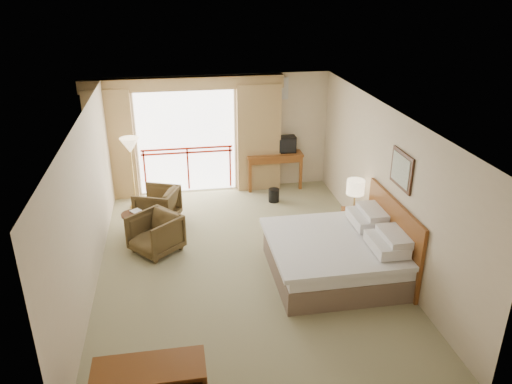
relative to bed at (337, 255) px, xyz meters
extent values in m
plane|color=#86815A|center=(-1.50, 0.60, -0.38)|extent=(7.00, 7.00, 0.00)
plane|color=white|center=(-1.50, 0.60, 2.32)|extent=(7.00, 7.00, 0.00)
plane|color=beige|center=(-1.50, 4.10, 0.97)|extent=(5.00, 0.00, 5.00)
plane|color=beige|center=(-1.50, -2.90, 0.97)|extent=(5.00, 0.00, 5.00)
plane|color=beige|center=(-4.00, 0.60, 0.97)|extent=(0.00, 7.00, 7.00)
plane|color=beige|center=(1.00, 0.60, 0.97)|extent=(0.00, 7.00, 7.00)
plane|color=white|center=(-2.30, 4.08, 0.82)|extent=(2.40, 0.00, 2.40)
cube|color=#A3210E|center=(-2.30, 4.06, 0.57)|extent=(2.09, 0.03, 0.04)
cube|color=#A3210E|center=(-2.30, 4.06, 0.67)|extent=(2.09, 0.03, 0.04)
cube|color=#A3210E|center=(-3.29, 4.06, 0.17)|extent=(0.04, 0.03, 1.00)
cube|color=#A3210E|center=(-2.30, 4.06, 0.17)|extent=(0.04, 0.03, 1.00)
cube|color=#A3210E|center=(-1.31, 4.06, 0.17)|extent=(0.04, 0.03, 1.00)
cube|color=olive|center=(-3.95, 3.95, 0.87)|extent=(1.00, 0.26, 2.50)
cube|color=olive|center=(-0.65, 3.95, 0.87)|extent=(1.00, 0.26, 2.50)
cube|color=olive|center=(-2.30, 3.98, 2.17)|extent=(4.40, 0.22, 0.28)
cube|color=silver|center=(-0.20, 4.07, 1.97)|extent=(0.50, 0.04, 0.50)
cube|color=brown|center=(-0.05, 0.00, -0.18)|extent=(2.05, 2.00, 0.40)
cube|color=white|center=(-0.05, 0.00, 0.12)|extent=(2.01, 1.96, 0.22)
cube|color=white|center=(-0.10, 0.00, 0.25)|extent=(2.09, 2.06, 0.08)
cube|color=white|center=(0.65, -0.45, 0.40)|extent=(0.50, 0.75, 0.18)
cube|color=white|center=(0.65, 0.45, 0.40)|extent=(0.50, 0.75, 0.18)
cube|color=white|center=(0.78, -0.45, 0.52)|extent=(0.40, 0.70, 0.14)
cube|color=white|center=(0.78, 0.45, 0.52)|extent=(0.40, 0.70, 0.14)
cube|color=brown|center=(0.96, 0.00, 0.27)|extent=(0.06, 2.10, 1.30)
cube|color=black|center=(0.98, 0.00, 1.47)|extent=(0.03, 0.72, 0.60)
cube|color=silver|center=(0.96, 0.00, 1.47)|extent=(0.01, 0.60, 0.48)
cube|color=brown|center=(0.74, 1.22, -0.10)|extent=(0.42, 0.49, 0.56)
cylinder|color=tan|center=(0.74, 1.27, 0.22)|extent=(0.14, 0.14, 0.04)
cylinder|color=tan|center=(0.74, 1.27, 0.40)|extent=(0.03, 0.03, 0.36)
cylinder|color=#FFE5B2|center=(0.74, 1.27, 0.66)|extent=(0.34, 0.34, 0.28)
cube|color=black|center=(0.69, 1.07, 0.23)|extent=(0.24, 0.21, 0.09)
cube|color=brown|center=(-0.28, 3.99, 0.46)|extent=(1.32, 0.64, 0.06)
cube|color=brown|center=(-0.89, 3.72, 0.03)|extent=(0.07, 0.07, 0.82)
cube|color=brown|center=(0.33, 3.72, 0.03)|extent=(0.07, 0.07, 0.82)
cube|color=brown|center=(-0.89, 4.27, 0.03)|extent=(0.07, 0.07, 0.82)
cube|color=brown|center=(0.33, 4.27, 0.03)|extent=(0.07, 0.07, 0.82)
cube|color=brown|center=(-0.28, 4.27, 0.12)|extent=(1.21, 0.03, 0.61)
cube|color=brown|center=(-0.28, 3.71, 0.37)|extent=(1.21, 0.03, 0.13)
cube|color=black|center=(0.02, 3.99, 0.68)|extent=(0.43, 0.33, 0.39)
cube|color=black|center=(0.02, 3.83, 0.68)|extent=(0.39, 0.02, 0.31)
cylinder|color=black|center=(-0.63, 3.99, 0.61)|extent=(0.14, 0.14, 0.25)
cylinder|color=white|center=(-0.48, 3.94, 0.54)|extent=(0.08, 0.08, 0.10)
cylinder|color=black|center=(-0.44, 3.11, -0.23)|extent=(0.28, 0.28, 0.30)
imported|color=#402F18|center=(-3.00, 2.55, -0.38)|extent=(1.03, 1.01, 0.73)
imported|color=#402F18|center=(-3.02, 1.30, -0.38)|extent=(1.12, 1.12, 0.73)
cylinder|color=black|center=(-3.45, 1.95, 0.10)|extent=(0.45, 0.45, 0.04)
cylinder|color=black|center=(-3.45, 1.95, -0.13)|extent=(0.05, 0.05, 0.45)
cylinder|color=black|center=(-3.45, 1.95, -0.36)|extent=(0.33, 0.33, 0.03)
imported|color=white|center=(-3.45, 1.95, 0.12)|extent=(0.30, 0.31, 0.02)
cylinder|color=tan|center=(-3.50, 3.35, -0.36)|extent=(0.26, 0.26, 0.03)
cylinder|color=tan|center=(-3.50, 3.35, 0.31)|extent=(0.03, 0.03, 1.38)
cone|color=#FFE5B2|center=(-3.50, 3.35, 1.05)|extent=(0.40, 0.40, 0.32)
camera|label=1|loc=(-2.57, -6.93, 4.33)|focal=35.00mm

